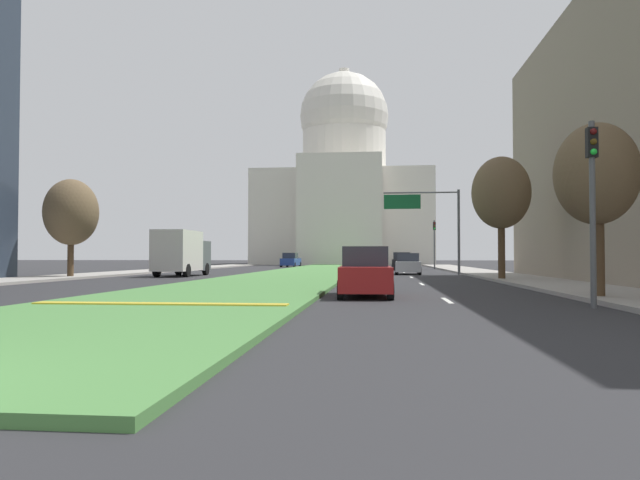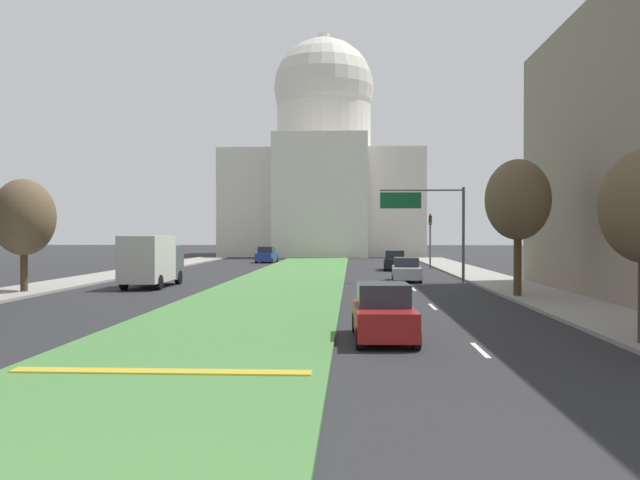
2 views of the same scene
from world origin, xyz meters
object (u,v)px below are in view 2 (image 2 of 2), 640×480
Objects in this scene: traffic_light_far_right at (430,234)px; sedan_midblock at (406,270)px; sedan_lead_stopped at (383,314)px; capitol_building at (324,169)px; box_truck_delivery at (152,260)px; sedan_far_horizon at (267,255)px; street_tree_right_mid at (518,200)px; overhead_guide_sign at (431,214)px; sedan_distant at (395,261)px; street_tree_left_mid at (24,218)px.

traffic_light_far_right reaches higher than sedan_midblock.
traffic_light_far_right reaches higher than sedan_lead_stopped.
capitol_building is 5.35× the size of box_truck_delivery.
sedan_far_horizon reaches higher than sedan_lead_stopped.
overhead_guide_sign is at bearing 106.33° from street_tree_right_mid.
traffic_light_far_right is 0.81× the size of box_truck_delivery.
traffic_light_far_right is 1.10× the size of sedan_midblock.
sedan_distant is 19.79m from sedan_far_horizon.
street_tree_right_mid is at bearing -87.64° from traffic_light_far_right.
traffic_light_far_right is 0.82× the size of street_tree_left_mid.
traffic_light_far_right is 41.46m from sedan_lead_stopped.
sedan_midblock is (2.80, 24.88, -0.05)m from sedan_lead_stopped.
capitol_building is 79.99m from sedan_lead_stopped.
sedan_lead_stopped is 23.38m from box_truck_delivery.
street_tree_right_mid is at bearing -15.52° from box_truck_delivery.
overhead_guide_sign is 11.10m from street_tree_right_mid.
street_tree_left_mid is at bearing 143.09° from sedan_lead_stopped.
capitol_building reaches higher than traffic_light_far_right.
sedan_distant is at bearing 47.64° from street_tree_left_mid.
sedan_lead_stopped is (-7.53, -13.29, -4.22)m from street_tree_right_mid.
street_tree_left_mid is 1.34× the size of sedan_midblock.
street_tree_right_mid is 1.68× the size of sedan_lead_stopped.
sedan_far_horizon is 33.76m from box_truck_delivery.
sedan_distant is at bearing 100.50° from street_tree_right_mid.
street_tree_right_mid reaches higher than sedan_distant.
traffic_light_far_right is 1.12× the size of sedan_far_horizon.
street_tree_right_mid is (3.12, -10.65, 0.38)m from overhead_guide_sign.
overhead_guide_sign is (9.80, -54.89, -8.62)m from capitol_building.
traffic_light_far_right is at bearing -72.74° from capitol_building.
sedan_midblock is 30.99m from sedan_far_horizon.
traffic_light_far_right is at bearing 35.43° from sedan_distant.
box_truck_delivery is at bearing -164.89° from overhead_guide_sign.
capitol_building is at bearing 78.03° from street_tree_left_mid.
street_tree_right_mid is at bearing -73.67° from overhead_guide_sign.
street_tree_left_mid is at bearing -102.24° from sedan_far_horizon.
overhead_guide_sign is at bearing -30.29° from sedan_midblock.
sedan_midblock is at bearing -81.37° from capitol_building.
box_truck_delivery is at bearing -160.45° from sedan_midblock.
street_tree_right_mid reaches higher than box_truck_delivery.
street_tree_right_mid is 1.51× the size of sedan_midblock.
street_tree_left_mid is at bearing -154.23° from sedan_midblock.
street_tree_right_mid is 22.03m from box_truck_delivery.
street_tree_right_mid reaches higher than sedan_lead_stopped.
street_tree_right_mid is 13.23m from sedan_midblock.
traffic_light_far_right is at bearing 77.34° from sedan_midblock.
capitol_building is 7.37× the size of sedan_far_horizon.
traffic_light_far_right is 27.68m from street_tree_right_mid.
sedan_lead_stopped is 0.90× the size of sedan_midblock.
sedan_far_horizon is (-15.15, 28.82, -3.81)m from overhead_guide_sign.
overhead_guide_sign is 0.91× the size of street_tree_right_mid.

